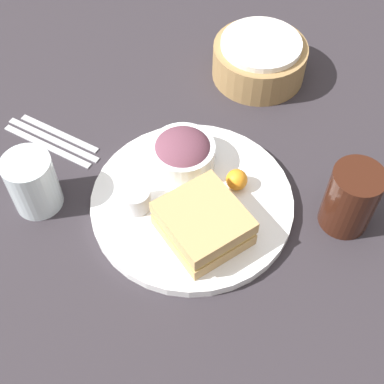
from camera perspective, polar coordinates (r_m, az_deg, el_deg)
The scene contains 12 objects.
ground_plane at distance 0.90m, azimuth 0.00°, elevation -1.43°, with size 4.00×4.00×0.00m, color #2D282D.
plate at distance 0.89m, azimuth 0.00°, elevation -1.10°, with size 0.34×0.34×0.02m, color white.
sandwich at distance 0.83m, azimuth 1.20°, elevation -3.37°, with size 0.13×0.12×0.06m.
salad_bowl at distance 0.91m, azimuth -1.00°, elevation 4.22°, with size 0.11×0.11×0.06m.
dressing_cup at distance 0.87m, azimuth -6.00°, elevation -0.70°, with size 0.05×0.05×0.04m, color #B7B7BC.
orange_wedge at distance 0.89m, azimuth 4.79°, elevation 1.32°, with size 0.04×0.04×0.04m, color orange.
drink_glass at distance 0.87m, azimuth 16.59°, elevation -0.68°, with size 0.08×0.08×0.12m, color #38190F.
bread_basket at distance 1.10m, azimuth 7.20°, elevation 13.88°, with size 0.18×0.18×0.08m.
fork at distance 1.01m, azimuth -15.24°, elevation 4.78°, with size 0.19×0.01×0.01m, color #B2B2B7.
knife at distance 1.02m, azimuth -14.62°, elevation 5.46°, with size 0.20×0.01×0.01m, color #B2B2B7.
spoon at distance 1.03m, azimuth -14.01°, elevation 6.13°, with size 0.17×0.01×0.01m, color #B2B2B7.
water_glass at distance 0.90m, azimuth -16.63°, elevation 0.93°, with size 0.08×0.08×0.10m, color silver.
Camera 1 is at (0.43, -0.27, 0.74)m, focal length 50.00 mm.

